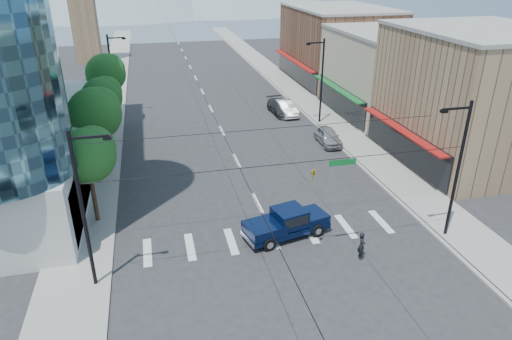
% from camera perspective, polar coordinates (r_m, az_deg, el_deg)
% --- Properties ---
extents(ground, '(160.00, 160.00, 0.00)m').
position_cam_1_polar(ground, '(28.62, 3.05, -9.81)').
color(ground, '#28282B').
rests_on(ground, ground).
extents(sidewalk_left, '(4.00, 120.00, 0.15)m').
position_cam_1_polar(sidewalk_left, '(64.79, -17.68, 9.21)').
color(sidewalk_left, gray).
rests_on(sidewalk_left, ground).
extents(sidewalk_right, '(4.00, 120.00, 0.15)m').
position_cam_1_polar(sidewalk_right, '(67.29, 3.41, 10.87)').
color(sidewalk_right, gray).
rests_on(sidewalk_right, ground).
extents(shop_near, '(12.00, 14.00, 11.00)m').
position_cam_1_polar(shop_near, '(43.55, 25.62, 8.11)').
color(shop_near, '#8C6B4C').
rests_on(shop_near, ground).
extents(shop_mid, '(12.00, 14.00, 9.00)m').
position_cam_1_polar(shop_mid, '(55.01, 16.61, 11.48)').
color(shop_mid, tan).
rests_on(shop_mid, ground).
extents(shop_far, '(12.00, 18.00, 10.00)m').
position_cam_1_polar(shop_far, '(68.99, 10.13, 15.07)').
color(shop_far, brown).
rests_on(shop_far, ground).
extents(tree_near, '(3.65, 3.64, 6.71)m').
position_cam_1_polar(tree_near, '(31.04, -20.14, 1.98)').
color(tree_near, black).
rests_on(tree_near, ground).
extents(tree_midnear, '(4.09, 4.09, 7.52)m').
position_cam_1_polar(tree_midnear, '(37.42, -19.33, 6.87)').
color(tree_midnear, black).
rests_on(tree_midnear, ground).
extents(tree_midfar, '(3.65, 3.64, 6.71)m').
position_cam_1_polar(tree_midfar, '(44.28, -18.54, 8.82)').
color(tree_midfar, black).
rests_on(tree_midfar, ground).
extents(tree_far, '(4.09, 4.09, 7.52)m').
position_cam_1_polar(tree_far, '(50.93, -18.14, 11.55)').
color(tree_far, black).
rests_on(tree_far, ground).
extents(signal_rig, '(21.80, 0.20, 9.00)m').
position_cam_1_polar(signal_rig, '(25.46, 4.32, -2.36)').
color(signal_rig, black).
rests_on(signal_rig, ground).
extents(lamp_pole_nw, '(2.00, 0.25, 9.00)m').
position_cam_1_polar(lamp_pole_nw, '(53.86, -17.44, 11.60)').
color(lamp_pole_nw, black).
rests_on(lamp_pole_nw, ground).
extents(lamp_pole_ne, '(2.00, 0.25, 9.00)m').
position_cam_1_polar(lamp_pole_ne, '(49.18, 8.10, 11.29)').
color(lamp_pole_ne, black).
rests_on(lamp_pole_ne, ground).
extents(pickup_truck, '(5.92, 3.22, 1.90)m').
position_cam_1_polar(pickup_truck, '(29.35, 3.79, -6.56)').
color(pickup_truck, black).
rests_on(pickup_truck, ground).
extents(pedestrian, '(0.54, 0.72, 1.77)m').
position_cam_1_polar(pedestrian, '(28.02, 13.06, -9.16)').
color(pedestrian, black).
rests_on(pedestrian, ground).
extents(parked_car_near, '(2.00, 4.57, 1.53)m').
position_cam_1_polar(parked_car_near, '(44.59, 8.99, 4.19)').
color(parked_car_near, '#9A9A9E').
rests_on(parked_car_near, ground).
extents(parked_car_mid, '(2.03, 4.96, 1.60)m').
position_cam_1_polar(parked_car_mid, '(52.74, 3.68, 7.74)').
color(parked_car_mid, silver).
rests_on(parked_car_mid, ground).
extents(parked_car_far, '(2.39, 5.33, 1.52)m').
position_cam_1_polar(parked_car_far, '(53.18, 3.08, 7.85)').
color(parked_car_far, '#28282A').
rests_on(parked_car_far, ground).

